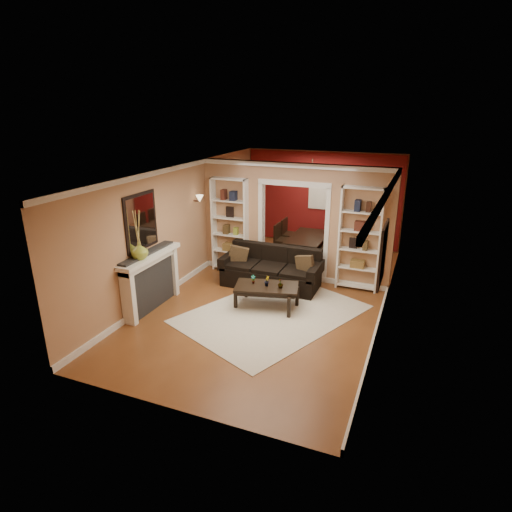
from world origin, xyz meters
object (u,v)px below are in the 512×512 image
at_px(coffee_table, 267,296).
at_px(dining_table, 309,247).
at_px(sofa, 271,268).
at_px(bookshelf_right, 360,240).
at_px(fireplace, 152,282).
at_px(bookshelf_left, 230,225).

distance_m(coffee_table, dining_table, 3.30).
bearing_deg(dining_table, sofa, 173.00).
bearing_deg(bookshelf_right, fireplace, -145.20).
bearing_deg(dining_table, fireplace, 153.56).
height_order(bookshelf_right, dining_table, bookshelf_right).
bearing_deg(bookshelf_left, fireplace, -102.05).
bearing_deg(bookshelf_right, coffee_table, -133.12).
bearing_deg(coffee_table, dining_table, 76.17).
height_order(sofa, fireplace, fireplace).
xyz_separation_m(bookshelf_left, dining_table, (1.55, 1.66, -0.86)).
relative_size(sofa, bookshelf_left, 0.98).
xyz_separation_m(coffee_table, bookshelf_left, (-1.56, 1.64, 0.91)).
bearing_deg(coffee_table, sofa, 91.38).
bearing_deg(dining_table, coffee_table, -179.67).
height_order(coffee_table, dining_table, dining_table).
distance_m(bookshelf_left, dining_table, 2.43).
relative_size(bookshelf_right, fireplace, 1.35).
distance_m(coffee_table, fireplace, 2.31).
relative_size(bookshelf_left, bookshelf_right, 1.00).
xyz_separation_m(coffee_table, dining_table, (-0.02, 3.30, 0.05)).
height_order(coffee_table, bookshelf_left, bookshelf_left).
bearing_deg(bookshelf_left, bookshelf_right, 0.00).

